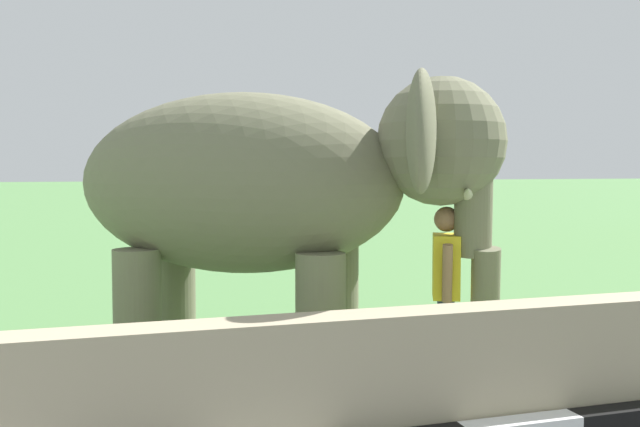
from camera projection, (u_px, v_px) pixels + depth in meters
barrier_parapet at (138, 406)px, 4.65m from camera, size 28.00×0.36×1.00m
elephant at (278, 187)px, 6.87m from camera, size 3.98×3.38×2.83m
person_handler at (446, 286)px, 6.72m from camera, size 0.39×0.63×1.66m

